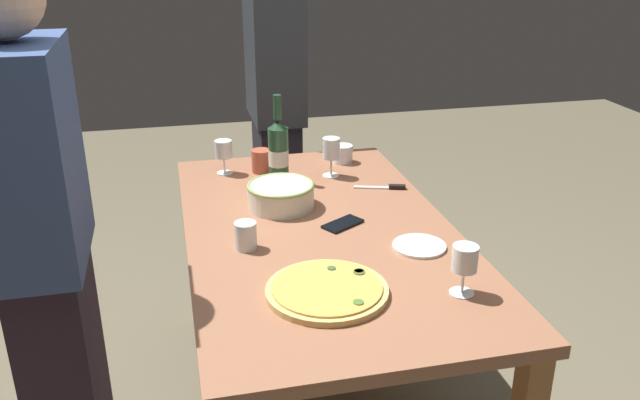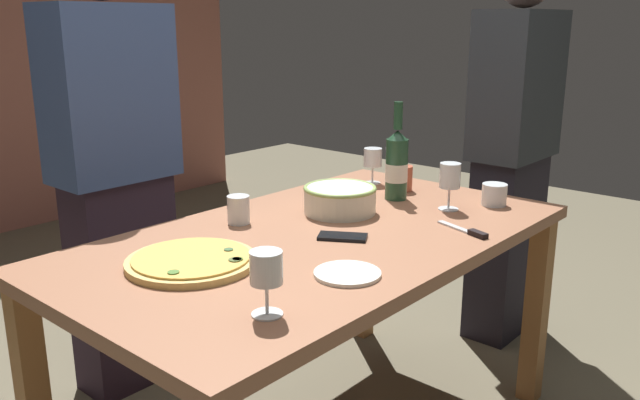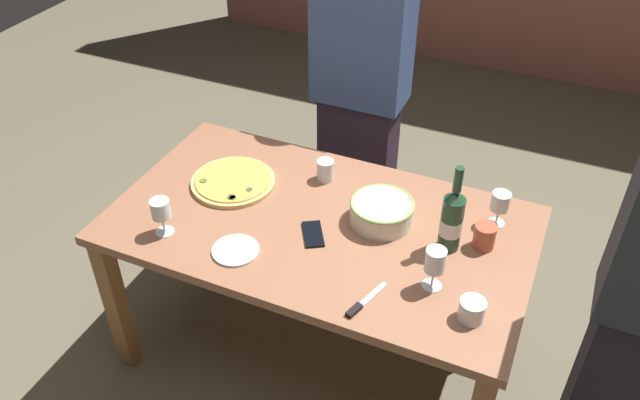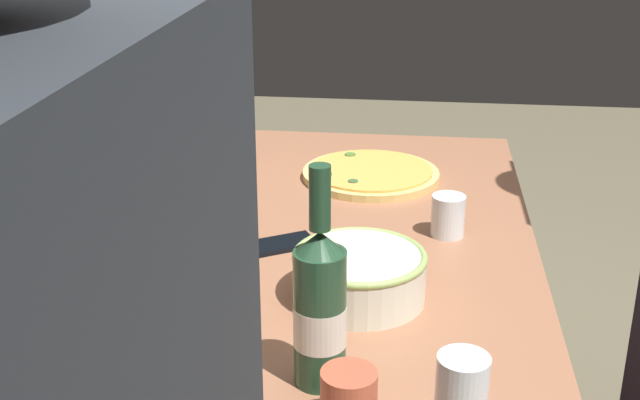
# 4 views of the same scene
# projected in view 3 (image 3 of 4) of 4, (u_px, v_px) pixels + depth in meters

# --- Properties ---
(ground_plane) EXTENTS (8.00, 8.00, 0.00)m
(ground_plane) POSITION_uv_depth(u_px,v_px,m) (320.00, 349.00, 2.93)
(ground_plane) COLOR #665E48
(dining_table) EXTENTS (1.60, 0.90, 0.75)m
(dining_table) POSITION_uv_depth(u_px,v_px,m) (320.00, 240.00, 2.53)
(dining_table) COLOR #976245
(dining_table) RESTS_ON ground
(pizza) EXTENTS (0.35, 0.35, 0.03)m
(pizza) POSITION_uv_depth(u_px,v_px,m) (233.00, 182.00, 2.65)
(pizza) COLOR #DCBB69
(pizza) RESTS_ON dining_table
(serving_bowl) EXTENTS (0.25, 0.25, 0.09)m
(serving_bowl) POSITION_uv_depth(u_px,v_px,m) (382.00, 211.00, 2.44)
(serving_bowl) COLOR silver
(serving_bowl) RESTS_ON dining_table
(wine_bottle) EXTENTS (0.08, 0.08, 0.35)m
(wine_bottle) POSITION_uv_depth(u_px,v_px,m) (452.00, 219.00, 2.28)
(wine_bottle) COLOR #22452C
(wine_bottle) RESTS_ON dining_table
(wine_glass_near_pizza) EXTENTS (0.07, 0.07, 0.15)m
(wine_glass_near_pizza) POSITION_uv_depth(u_px,v_px,m) (161.00, 210.00, 2.36)
(wine_glass_near_pizza) COLOR white
(wine_glass_near_pizza) RESTS_ON dining_table
(wine_glass_by_bottle) EXTENTS (0.07, 0.07, 0.14)m
(wine_glass_by_bottle) POSITION_uv_depth(u_px,v_px,m) (500.00, 203.00, 2.40)
(wine_glass_by_bottle) COLOR white
(wine_glass_by_bottle) RESTS_ON dining_table
(wine_glass_far_left) EXTENTS (0.07, 0.07, 0.16)m
(wine_glass_far_left) POSITION_uv_depth(u_px,v_px,m) (435.00, 262.00, 2.13)
(wine_glass_far_left) COLOR white
(wine_glass_far_left) RESTS_ON dining_table
(cup_amber) EXTENTS (0.09, 0.09, 0.08)m
(cup_amber) POSITION_uv_depth(u_px,v_px,m) (472.00, 310.00, 2.06)
(cup_amber) COLOR white
(cup_amber) RESTS_ON dining_table
(cup_ceramic) EXTENTS (0.08, 0.08, 0.10)m
(cup_ceramic) POSITION_uv_depth(u_px,v_px,m) (484.00, 236.00, 2.33)
(cup_ceramic) COLOR #B65439
(cup_ceramic) RESTS_ON dining_table
(cup_spare) EXTENTS (0.07, 0.07, 0.09)m
(cup_spare) POSITION_uv_depth(u_px,v_px,m) (325.00, 170.00, 2.66)
(cup_spare) COLOR white
(cup_spare) RESTS_ON dining_table
(side_plate) EXTENTS (0.17, 0.17, 0.01)m
(side_plate) POSITION_uv_depth(u_px,v_px,m) (236.00, 250.00, 2.33)
(side_plate) COLOR white
(side_plate) RESTS_ON dining_table
(cell_phone) EXTENTS (0.13, 0.16, 0.01)m
(cell_phone) POSITION_uv_depth(u_px,v_px,m) (313.00, 234.00, 2.40)
(cell_phone) COLOR black
(cell_phone) RESTS_ON dining_table
(pizza_knife) EXTENTS (0.08, 0.20, 0.02)m
(pizza_knife) POSITION_uv_depth(u_px,v_px,m) (362.00, 304.00, 2.13)
(pizza_knife) COLOR silver
(pizza_knife) RESTS_ON dining_table
(person_host) EXTENTS (0.43, 0.24, 1.66)m
(person_host) POSITION_uv_depth(u_px,v_px,m) (360.00, 94.00, 3.08)
(person_host) COLOR #2A1D2B
(person_host) RESTS_ON ground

